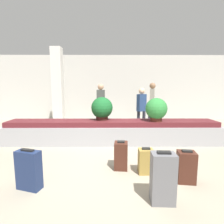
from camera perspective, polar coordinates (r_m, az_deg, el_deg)
The scene contains 14 objects.
ground_plane at distance 3.91m, azimuth 0.14°, elevation -16.37°, with size 18.00×18.00×0.00m, color #9E937F.
back_wall at distance 8.83m, azimuth -0.15°, elevation 7.84°, with size 18.00×0.06×3.20m.
carousel at distance 5.18m, azimuth -0.00°, elevation -6.54°, with size 6.26×0.82×0.66m.
pillar at distance 7.49m, azimuth -17.23°, elevation 7.48°, with size 0.41×0.41×3.20m.
suitcase_0 at distance 2.69m, azimuth 16.29°, elevation -19.97°, with size 0.34×0.25×0.75m.
suitcase_1 at distance 3.37m, azimuth 23.04°, elevation -16.12°, with size 0.32×0.28×0.56m.
suitcase_2 at distance 3.48m, azimuth 10.96°, elevation -15.47°, with size 0.27×0.22×0.50m.
suitcase_3 at distance 3.20m, azimuth -25.52°, elevation -16.67°, with size 0.42×0.28×0.66m.
suitcase_4 at distance 3.58m, azimuth 2.94°, elevation -13.99°, with size 0.28×0.28×0.57m.
potted_plant_0 at distance 5.17m, azimuth -3.30°, elevation 1.14°, with size 0.64×0.64×0.68m.
potted_plant_1 at distance 5.09m, azimuth 14.26°, elevation 0.79°, with size 0.61×0.61×0.66m.
traveler_0 at distance 7.67m, azimuth 12.96°, elevation 3.96°, with size 0.31×0.36×1.82m.
traveler_1 at distance 7.21m, azimuth -3.67°, elevation 3.62°, with size 0.33×0.25×1.77m.
traveler_2 at distance 6.39m, azimuth 9.59°, elevation 1.90°, with size 0.37×0.32×1.61m.
Camera 1 is at (-0.03, -3.57, 1.61)m, focal length 28.00 mm.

